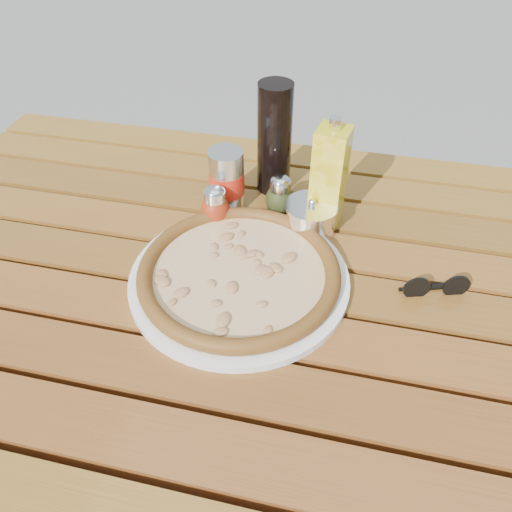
% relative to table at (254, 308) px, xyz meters
% --- Properties ---
extents(ground, '(60.00, 60.00, 0.00)m').
position_rel_table_xyz_m(ground, '(0.00, 0.00, -0.67)').
color(ground, slate).
rests_on(ground, ground).
extents(table, '(1.40, 0.90, 0.75)m').
position_rel_table_xyz_m(table, '(0.00, 0.00, 0.00)').
color(table, '#35190C').
rests_on(table, ground).
extents(plate, '(0.39, 0.39, 0.01)m').
position_rel_table_xyz_m(plate, '(-0.02, -0.02, 0.08)').
color(plate, white).
rests_on(plate, table).
extents(pizza, '(0.38, 0.38, 0.03)m').
position_rel_table_xyz_m(pizza, '(-0.02, -0.02, 0.10)').
color(pizza, '#FBE3B4').
rests_on(pizza, plate).
extents(pepper_shaker, '(0.07, 0.07, 0.08)m').
position_rel_table_xyz_m(pepper_shaker, '(-0.10, 0.13, 0.11)').
color(pepper_shaker, '#B03014').
rests_on(pepper_shaker, table).
extents(oregano_shaker, '(0.07, 0.07, 0.08)m').
position_rel_table_xyz_m(oregano_shaker, '(0.01, 0.19, 0.11)').
color(oregano_shaker, '#353E19').
rests_on(oregano_shaker, table).
extents(dark_bottle, '(0.07, 0.07, 0.22)m').
position_rel_table_xyz_m(dark_bottle, '(-0.02, 0.27, 0.19)').
color(dark_bottle, black).
rests_on(dark_bottle, table).
extents(soda_can, '(0.07, 0.07, 0.12)m').
position_rel_table_xyz_m(soda_can, '(-0.09, 0.18, 0.13)').
color(soda_can, silver).
rests_on(soda_can, table).
extents(olive_oil_cruet, '(0.06, 0.06, 0.21)m').
position_rel_table_xyz_m(olive_oil_cruet, '(0.10, 0.18, 0.17)').
color(olive_oil_cruet, gold).
rests_on(olive_oil_cruet, table).
extents(parmesan_tin, '(0.12, 0.12, 0.07)m').
position_rel_table_xyz_m(parmesan_tin, '(0.07, 0.14, 0.11)').
color(parmesan_tin, white).
rests_on(parmesan_tin, table).
extents(sunglasses, '(0.11, 0.05, 0.04)m').
position_rel_table_xyz_m(sunglasses, '(0.29, 0.03, 0.09)').
color(sunglasses, black).
rests_on(sunglasses, table).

